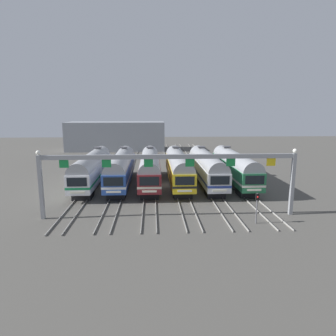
{
  "coord_description": "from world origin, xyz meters",
  "views": [
    {
      "loc": [
        -1.66,
        -43.17,
        10.83
      ],
      "look_at": [
        0.55,
        -0.37,
        2.57
      ],
      "focal_mm": 32.33,
      "sensor_mm": 36.0,
      "label": 1
    }
  ],
  "objects": [
    {
      "name": "catenary_gantry",
      "position": [
        0.0,
        -13.5,
        5.36
      ],
      "size": [
        25.97,
        0.44,
        6.97
      ],
      "color": "gray",
      "rests_on": "ground"
    },
    {
      "name": "ground_plane",
      "position": [
        0.0,
        0.0,
        0.0
      ],
      "size": [
        160.0,
        160.0,
        0.0
      ],
      "primitive_type": "plane",
      "color": "#4C4944"
    },
    {
      "name": "yard_signal_mast",
      "position": [
        8.29,
        -15.87,
        2.12
      ],
      "size": [
        0.28,
        0.35,
        3.04
      ],
      "color": "#59595E",
      "rests_on": "ground"
    },
    {
      "name": "commuter_train_yellow",
      "position": [
        2.07,
        -0.0,
        2.69
      ],
      "size": [
        2.88,
        18.06,
        5.05
      ],
      "color": "gold",
      "rests_on": "ground"
    },
    {
      "name": "commuter_train_blue",
      "position": [
        -6.22,
        -0.0,
        2.69
      ],
      "size": [
        2.88,
        18.06,
        5.05
      ],
      "color": "#284C9E",
      "rests_on": "ground"
    },
    {
      "name": "track_bed",
      "position": [
        -0.0,
        17.0,
        0.07
      ],
      "size": [
        22.24,
        70.0,
        0.15
      ],
      "color": "gray",
      "rests_on": "ground"
    },
    {
      "name": "commuter_train_white",
      "position": [
        -10.37,
        -0.0,
        2.69
      ],
      "size": [
        2.88,
        18.06,
        5.05
      ],
      "color": "white",
      "rests_on": "ground"
    },
    {
      "name": "commuter_train_green",
      "position": [
        10.37,
        -0.0,
        2.69
      ],
      "size": [
        2.88,
        18.06,
        5.05
      ],
      "color": "#236B42",
      "rests_on": "ground"
    },
    {
      "name": "commuter_train_silver",
      "position": [
        6.22,
        -0.0,
        2.69
      ],
      "size": [
        2.88,
        18.06,
        5.05
      ],
      "color": "silver",
      "rests_on": "ground"
    },
    {
      "name": "maintenance_building",
      "position": [
        -11.5,
        40.27,
        3.81
      ],
      "size": [
        25.97,
        10.0,
        7.62
      ],
      "primitive_type": "cube",
      "color": "gray",
      "rests_on": "ground"
    },
    {
      "name": "commuter_train_maroon",
      "position": [
        -2.07,
        -0.0,
        2.69
      ],
      "size": [
        2.88,
        18.06,
        5.05
      ],
      "color": "maroon",
      "rests_on": "ground"
    }
  ]
}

